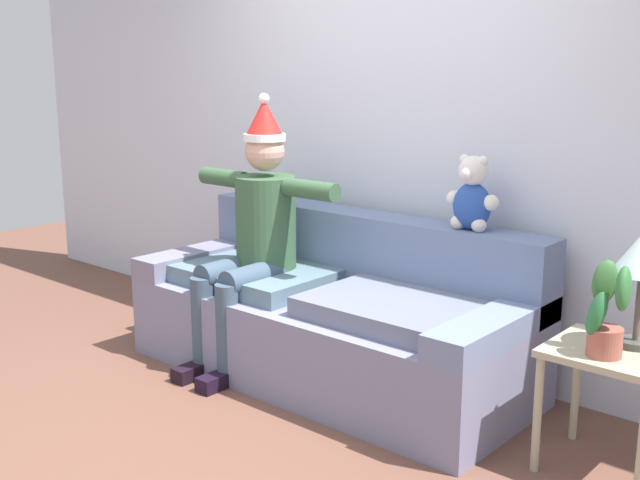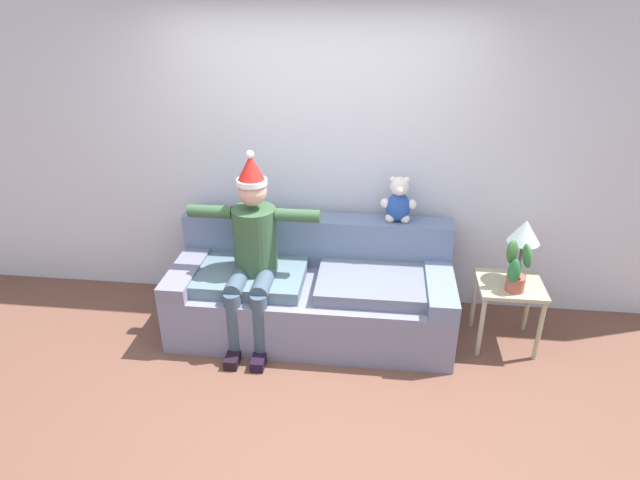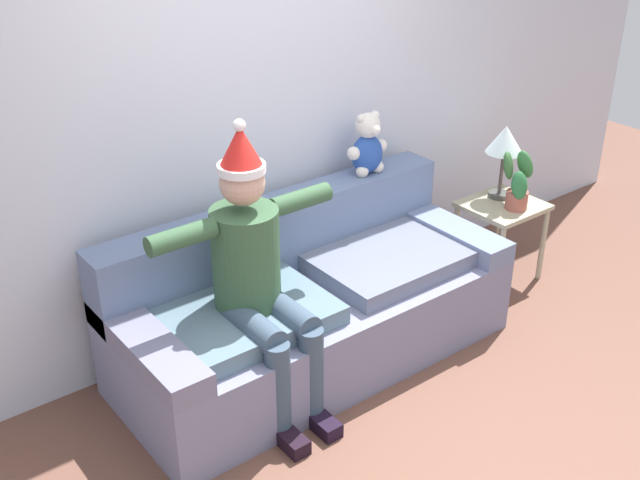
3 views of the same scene
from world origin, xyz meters
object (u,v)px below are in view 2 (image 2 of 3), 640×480
at_px(table_lamp, 524,234).
at_px(potted_plant, 517,270).
at_px(teddy_bear, 399,202).
at_px(couch, 313,291).
at_px(person_seated, 253,249).
at_px(side_table, 509,294).

relative_size(table_lamp, potted_plant, 1.26).
bearing_deg(teddy_bear, table_lamp, -15.36).
bearing_deg(table_lamp, potted_plant, -108.38).
relative_size(couch, teddy_bear, 5.85).
relative_size(couch, person_seated, 1.46).
bearing_deg(couch, potted_plant, -5.52).
height_order(teddy_bear, table_lamp, teddy_bear).
height_order(person_seated, side_table, person_seated).
distance_m(table_lamp, potted_plant, 0.28).
xyz_separation_m(couch, person_seated, (-0.44, -0.17, 0.45)).
bearing_deg(teddy_bear, potted_plant, -26.46).
distance_m(side_table, table_lamp, 0.48).
distance_m(person_seated, potted_plant, 1.98).
bearing_deg(potted_plant, side_table, 89.96).
bearing_deg(side_table, couch, 177.82).
bearing_deg(side_table, table_lamp, 56.38).
distance_m(side_table, potted_plant, 0.28).
distance_m(person_seated, side_table, 2.01).
xyz_separation_m(side_table, table_lamp, (0.06, 0.09, 0.47)).
height_order(person_seated, potted_plant, person_seated).
bearing_deg(couch, table_lamp, 1.12).
bearing_deg(table_lamp, side_table, -123.62).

